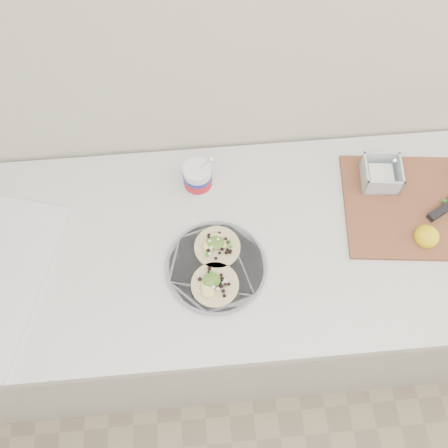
{
  "coord_description": "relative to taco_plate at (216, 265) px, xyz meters",
  "views": [
    {
      "loc": [
        -0.14,
        0.81,
        2.14
      ],
      "look_at": [
        -0.09,
        1.44,
        0.96
      ],
      "focal_mm": 40.0,
      "sensor_mm": 36.0,
      "label": 1
    }
  ],
  "objects": [
    {
      "name": "counter",
      "position": [
        0.12,
        0.09,
        -0.47
      ],
      "size": [
        2.44,
        0.66,
        0.9
      ],
      "color": "beige",
      "rests_on": "ground"
    },
    {
      "name": "taco_plate",
      "position": [
        0.0,
        0.0,
        0.0
      ],
      "size": [
        0.27,
        0.27,
        0.04
      ],
      "rotation": [
        0.0,
        0.0,
        -0.41
      ],
      "color": "slate",
      "rests_on": "counter"
    },
    {
      "name": "tub",
      "position": [
        -0.03,
        0.26,
        0.05
      ],
      "size": [
        0.08,
        0.08,
        0.19
      ],
      "rotation": [
        0.0,
        0.0,
        0.23
      ],
      "color": "white",
      "rests_on": "counter"
    },
    {
      "name": "cutboard",
      "position": [
        0.62,
        0.15,
        0.0
      ],
      "size": [
        0.52,
        0.39,
        0.08
      ],
      "rotation": [
        0.0,
        0.0,
        -0.11
      ],
      "color": "brown",
      "rests_on": "counter"
    }
  ]
}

